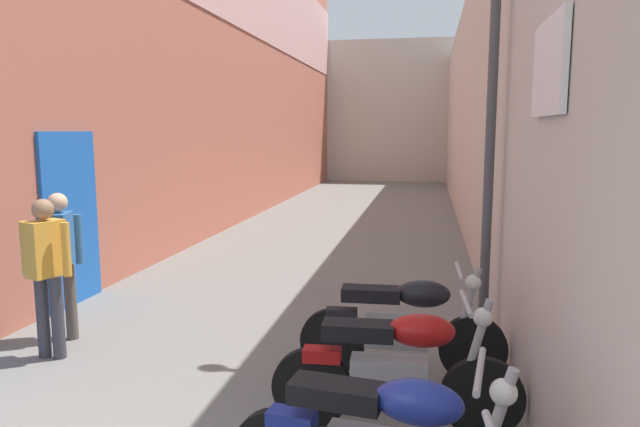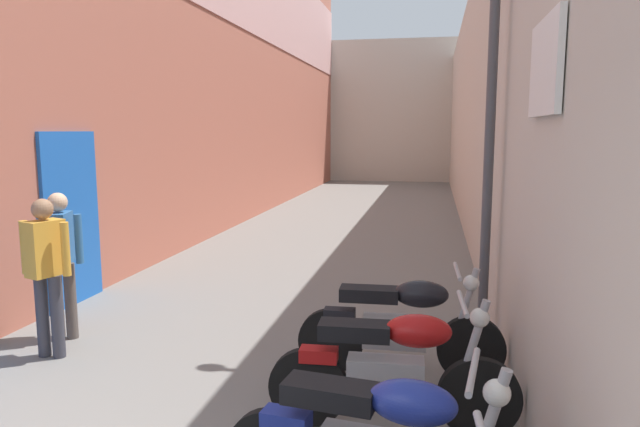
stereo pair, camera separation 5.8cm
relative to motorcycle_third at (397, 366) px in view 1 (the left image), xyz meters
The scene contains 9 objects.
ground_plane 7.29m from the motorcycle_third, 103.23° to the left, with size 40.48×40.48×0.00m, color slate.
building_left 10.71m from the motorcycle_third, 116.28° to the left, with size 0.45×24.48×8.20m.
building_right 9.39m from the motorcycle_third, 82.84° to the left, with size 0.45×24.48×5.28m.
building_far_end 22.52m from the motorcycle_third, 94.26° to the left, with size 8.21×2.00×6.10m, color beige.
motorcycle_third is the anchor object (origin of this frame).
motorcycle_fourth 0.97m from the motorcycle_third, 90.00° to the left, with size 1.85×0.58×1.04m.
pedestrian_mid_alley 3.51m from the motorcycle_third, 167.09° to the left, with size 0.52×0.39×1.57m.
pedestrian_further_down 3.84m from the motorcycle_third, 160.42° to the left, with size 0.52×0.39×1.57m.
street_lamp 2.93m from the motorcycle_third, 70.86° to the left, with size 0.79×0.18×4.28m.
Camera 1 is at (1.85, -0.87, 2.21)m, focal length 32.28 mm.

